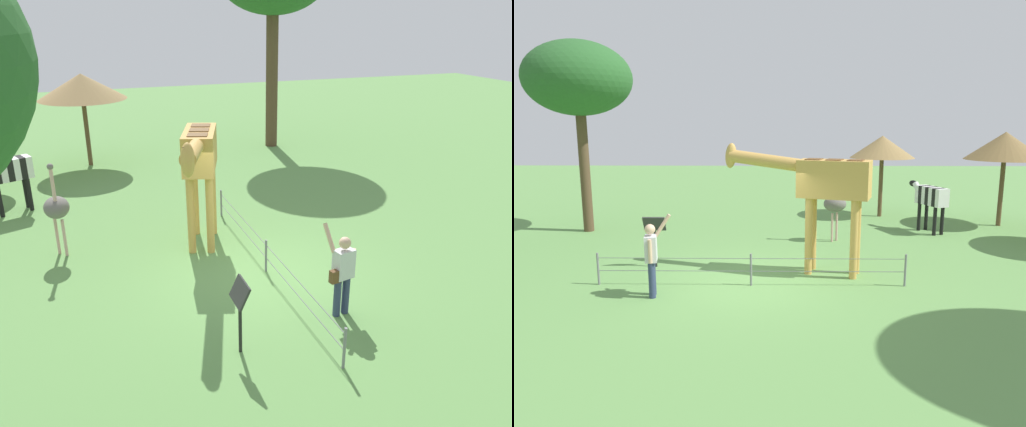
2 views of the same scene
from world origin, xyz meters
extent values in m
plane|color=#60934C|center=(0.00, 0.00, 0.00)|extent=(60.00, 60.00, 0.00)
cylinder|color=gold|center=(-1.36, -0.63, 0.95)|extent=(0.18, 0.18, 1.89)
cylinder|color=gold|center=(-1.49, -1.05, 0.95)|extent=(0.18, 0.18, 1.89)
cylinder|color=gold|center=(-2.40, -0.29, 0.95)|extent=(0.18, 0.18, 1.89)
cylinder|color=gold|center=(-2.54, -0.71, 0.95)|extent=(0.18, 0.18, 1.89)
cube|color=gold|center=(-1.95, -0.67, 2.34)|extent=(1.83, 1.20, 0.90)
cube|color=brown|center=(-1.47, -0.83, 2.80)|extent=(0.48, 0.53, 0.02)
cube|color=brown|center=(-1.95, -0.67, 2.80)|extent=(0.48, 0.53, 0.02)
cube|color=brown|center=(-2.42, -0.52, 2.80)|extent=(0.48, 0.53, 0.02)
cylinder|color=gold|center=(-0.40, -1.18, 2.73)|extent=(2.10, 0.96, 0.54)
ellipsoid|color=gold|center=(0.59, -1.51, 2.84)|extent=(0.41, 0.36, 0.67)
cylinder|color=brown|center=(0.59, -1.45, 3.02)|extent=(0.05, 0.05, 0.14)
cylinder|color=brown|center=(0.59, -1.57, 3.02)|extent=(0.05, 0.05, 0.14)
cylinder|color=navy|center=(2.09, 0.86, 0.39)|extent=(0.14, 0.14, 0.78)
cylinder|color=navy|center=(2.05, 1.05, 0.39)|extent=(0.14, 0.14, 0.78)
cube|color=silver|center=(2.07, 0.95, 1.06)|extent=(0.30, 0.40, 0.55)
sphere|color=#D8AD8C|center=(2.07, 0.95, 1.47)|extent=(0.22, 0.22, 0.22)
cylinder|color=#D8AD8C|center=(1.85, 0.75, 1.51)|extent=(0.38, 0.14, 0.50)
cylinder|color=#D8AD8C|center=(2.03, 1.17, 1.05)|extent=(0.08, 0.08, 0.50)
cube|color=brown|center=(2.16, 0.75, 0.88)|extent=(0.15, 0.22, 0.24)
cylinder|color=black|center=(-5.46, -5.49, 0.47)|extent=(0.12, 0.12, 0.95)
cylinder|color=black|center=(-5.76, -4.75, 0.47)|extent=(0.12, 0.12, 0.95)
cylinder|color=black|center=(-6.04, -4.86, 0.47)|extent=(0.12, 0.12, 0.95)
cube|color=silver|center=(-5.94, -4.70, 1.25)|extent=(0.47, 0.32, 0.60)
cube|color=black|center=(-5.88, -4.86, 1.25)|extent=(0.47, 0.32, 0.60)
cube|color=silver|center=(-5.81, -5.02, 1.25)|extent=(0.47, 0.32, 0.60)
cube|color=black|center=(-5.75, -5.18, 1.25)|extent=(0.47, 0.32, 0.60)
cube|color=silver|center=(-5.69, -5.34, 1.25)|extent=(0.47, 0.32, 0.60)
cylinder|color=#CC9E93|center=(-2.30, -3.86, 0.45)|extent=(0.07, 0.07, 0.90)
cylinder|color=#CC9E93|center=(-2.46, -4.02, 0.45)|extent=(0.07, 0.07, 0.90)
ellipsoid|color=#66605B|center=(-2.38, -3.94, 1.18)|extent=(0.70, 0.56, 0.49)
cylinder|color=#CC9E93|center=(-2.23, -3.94, 1.73)|extent=(0.08, 0.08, 0.80)
sphere|color=#66605B|center=(-2.23, -3.94, 2.18)|extent=(0.14, 0.14, 0.14)
cylinder|color=brown|center=(-10.02, -2.90, 1.20)|extent=(0.16, 0.16, 2.41)
cone|color=#997A4C|center=(-10.02, -2.90, 2.85)|extent=(3.06, 3.06, 0.88)
cylinder|color=brown|center=(-10.54, 4.45, 2.68)|extent=(0.48, 0.48, 5.35)
cylinder|color=black|center=(2.53, -1.18, 0.47)|extent=(0.06, 0.06, 0.95)
cube|color=#2D2D2D|center=(2.53, -1.18, 1.13)|extent=(0.56, 0.21, 0.38)
cylinder|color=slate|center=(-3.50, 0.24, 0.38)|extent=(0.05, 0.05, 0.75)
cylinder|color=slate|center=(0.00, 0.24, 0.38)|extent=(0.05, 0.05, 0.75)
cylinder|color=slate|center=(3.50, 0.24, 0.38)|extent=(0.05, 0.05, 0.75)
cube|color=slate|center=(0.00, 0.24, 0.64)|extent=(7.00, 0.01, 0.01)
cube|color=slate|center=(0.00, 0.24, 0.34)|extent=(7.00, 0.01, 0.01)
camera|label=1|loc=(9.45, -3.38, 5.35)|focal=36.40mm
camera|label=2|loc=(-0.59, 10.68, 3.69)|focal=33.61mm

